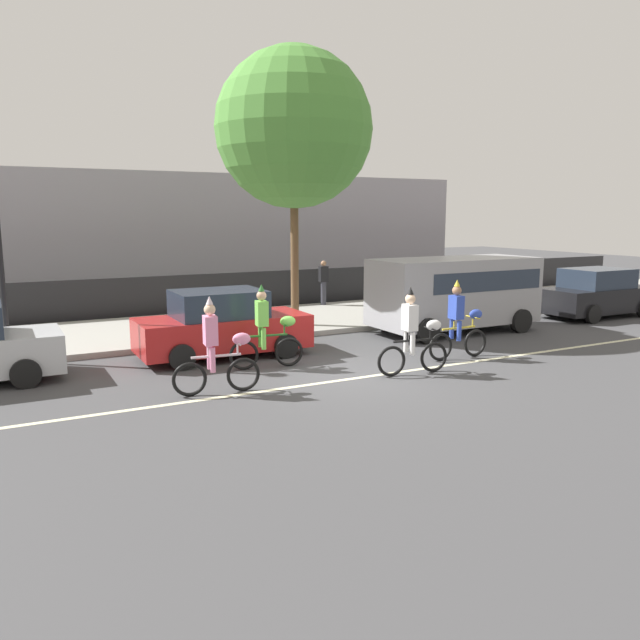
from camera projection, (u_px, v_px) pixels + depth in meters
ground_plane at (353, 372)px, 13.78m from camera, size 80.00×80.00×0.00m
road_centre_line at (365, 377)px, 13.34m from camera, size 36.00×0.14×0.01m
sidewalk_curb at (246, 323)px, 19.44m from camera, size 60.00×5.00×0.15m
fence_line at (216, 293)px, 21.86m from camera, size 40.00×0.08×1.40m
building_backdrop at (152, 233)px, 28.96m from camera, size 28.00×8.00×5.15m
parade_cyclist_pink at (217, 351)px, 11.98m from camera, size 1.72×0.51×1.92m
parade_cyclist_lime at (267, 332)px, 13.99m from camera, size 1.71×0.52×1.92m
parade_cyclist_zebra at (414, 336)px, 13.46m from camera, size 1.72×0.50×1.92m
parade_cyclist_cobalt at (459, 324)px, 14.93m from camera, size 1.72×0.50×1.92m
parked_van_grey at (456, 289)px, 18.27m from camera, size 5.00×2.22×2.18m
parked_car_black at (597, 294)px, 21.06m from camera, size 4.10×1.92×1.64m
parked_car_red at (222, 325)px, 15.12m from camera, size 4.10×1.92×1.64m
street_tree_near_lamp at (294, 129)px, 17.88m from camera, size 4.54×4.54×7.99m
pedestrian_onlooker at (323, 281)px, 22.80m from camera, size 0.32×0.20×1.62m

